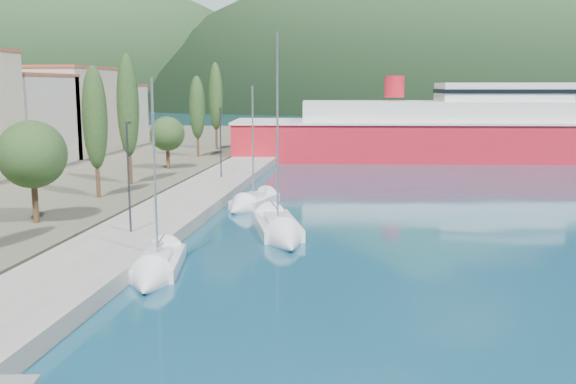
# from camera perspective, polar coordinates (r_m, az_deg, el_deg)

# --- Properties ---
(ground) EXTENTS (1400.00, 1400.00, 0.00)m
(ground) POSITION_cam_1_polar(r_m,az_deg,el_deg) (137.91, 5.71, 5.76)
(ground) COLOR navy
(quay) EXTENTS (5.00, 88.00, 0.80)m
(quay) POSITION_cam_1_polar(r_m,az_deg,el_deg) (46.26, -9.18, -1.13)
(quay) COLOR gray
(quay) RESTS_ON ground
(hills_far) EXTENTS (1480.00, 900.00, 180.00)m
(hills_far) POSITION_cam_1_polar(r_m,az_deg,el_deg) (653.96, 19.93, 14.94)
(hills_far) COLOR slate
(hills_far) RESTS_ON ground
(hills_near) EXTENTS (1010.00, 520.00, 115.00)m
(hills_near) POSITION_cam_1_polar(r_m,az_deg,el_deg) (403.24, 21.56, 14.57)
(hills_near) COLOR #2A4927
(hills_near) RESTS_ON ground
(tree_row) EXTENTS (4.01, 61.48, 11.07)m
(tree_row) POSITION_cam_1_polar(r_m,az_deg,el_deg) (51.44, -15.26, 5.93)
(tree_row) COLOR #47301E
(tree_row) RESTS_ON land_strip
(lamp_posts) EXTENTS (0.15, 45.85, 6.06)m
(lamp_posts) POSITION_cam_1_polar(r_m,az_deg,el_deg) (35.46, -14.35, 1.51)
(lamp_posts) COLOR #2D2D33
(lamp_posts) RESTS_ON quay
(sailboat_near) EXTENTS (3.24, 7.20, 9.98)m
(sailboat_near) POSITION_cam_1_polar(r_m,az_deg,el_deg) (30.28, -11.89, -7.11)
(sailboat_near) COLOR silver
(sailboat_near) RESTS_ON ground
(sailboat_mid) EXTENTS (4.79, 9.16, 12.76)m
(sailboat_mid) POSITION_cam_1_polar(r_m,az_deg,el_deg) (37.05, -0.53, -3.79)
(sailboat_mid) COLOR silver
(sailboat_mid) RESTS_ON ground
(sailboat_far) EXTENTS (3.53, 6.83, 9.59)m
(sailboat_far) POSITION_cam_1_polar(r_m,az_deg,el_deg) (46.25, -3.74, -1.18)
(sailboat_far) COLOR silver
(sailboat_far) RESTS_ON ground
(ferry) EXTENTS (53.50, 16.12, 10.46)m
(ferry) POSITION_cam_1_polar(r_m,az_deg,el_deg) (79.56, 14.70, 5.10)
(ferry) COLOR red
(ferry) RESTS_ON ground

